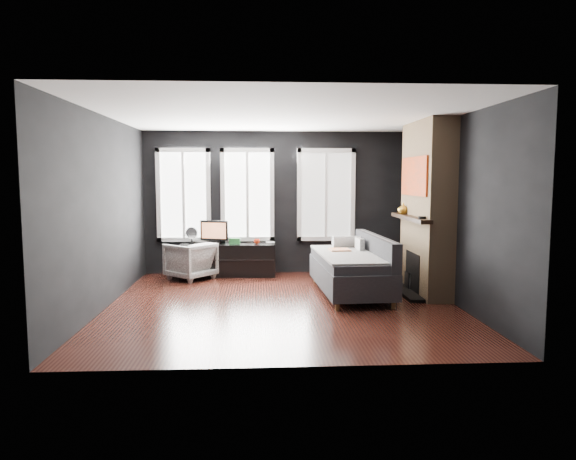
{
  "coord_description": "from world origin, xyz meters",
  "views": [
    {
      "loc": [
        -0.33,
        -7.3,
        1.83
      ],
      "look_at": [
        0.1,
        0.3,
        1.05
      ],
      "focal_mm": 32.0,
      "sensor_mm": 36.0,
      "label": 1
    }
  ],
  "objects": [
    {
      "name": "sofa",
      "position": [
        1.1,
        0.6,
        0.47
      ],
      "size": [
        1.18,
        2.21,
        0.93
      ],
      "primitive_type": null,
      "rotation": [
        0.0,
        0.0,
        0.05
      ],
      "color": "#28272A",
      "rests_on": "floor"
    },
    {
      "name": "fireplace",
      "position": [
        2.3,
        0.6,
        1.35
      ],
      "size": [
        0.7,
        1.62,
        2.7
      ],
      "primitive_type": null,
      "color": "#93724C",
      "rests_on": "floor"
    },
    {
      "name": "floor",
      "position": [
        0.0,
        0.0,
        0.0
      ],
      "size": [
        5.0,
        5.0,
        0.0
      ],
      "primitive_type": "plane",
      "color": "black",
      "rests_on": "ground"
    },
    {
      "name": "armchair",
      "position": [
        -1.57,
        1.95,
        0.37
      ],
      "size": [
        0.97,
        0.98,
        0.74
      ],
      "primitive_type": "imported",
      "rotation": [
        0.0,
        0.0,
        -2.29
      ],
      "color": "white",
      "rests_on": "floor"
    },
    {
      "name": "mug",
      "position": [
        -0.38,
        2.16,
        0.66
      ],
      "size": [
        0.13,
        0.11,
        0.11
      ],
      "primitive_type": "imported",
      "rotation": [
        0.0,
        0.0,
        0.24
      ],
      "color": "red",
      "rests_on": "media_console"
    },
    {
      "name": "stripe_pillow",
      "position": [
        1.32,
        0.99,
        0.67
      ],
      "size": [
        0.1,
        0.34,
        0.33
      ],
      "primitive_type": "cube",
      "rotation": [
        0.0,
        0.0,
        0.07
      ],
      "color": "gray",
      "rests_on": "sofa"
    },
    {
      "name": "book",
      "position": [
        -0.2,
        2.28,
        0.72
      ],
      "size": [
        0.16,
        0.02,
        0.22
      ],
      "primitive_type": "imported",
      "rotation": [
        0.0,
        0.0,
        0.01
      ],
      "color": "beige",
      "rests_on": "media_console"
    },
    {
      "name": "storage_box",
      "position": [
        -0.79,
        2.16,
        0.66
      ],
      "size": [
        0.2,
        0.13,
        0.11
      ],
      "primitive_type": "cube",
      "rotation": [
        0.0,
        0.0,
        -0.04
      ],
      "color": "#287033",
      "rests_on": "media_console"
    },
    {
      "name": "desk_fan",
      "position": [
        -1.59,
        2.3,
        0.76
      ],
      "size": [
        0.26,
        0.26,
        0.32
      ],
      "primitive_type": null,
      "rotation": [
        0.0,
        0.0,
        -0.17
      ],
      "color": "#A1A1A1",
      "rests_on": "media_console"
    },
    {
      "name": "wall_right",
      "position": [
        2.5,
        0.0,
        1.35
      ],
      "size": [
        0.02,
        5.0,
        2.7
      ],
      "primitive_type": "cube",
      "color": "black",
      "rests_on": "ground"
    },
    {
      "name": "ceiling",
      "position": [
        0.0,
        0.0,
        2.7
      ],
      "size": [
        5.0,
        5.0,
        0.0
      ],
      "primitive_type": "plane",
      "color": "white",
      "rests_on": "ground"
    },
    {
      "name": "mantel_clock",
      "position": [
        2.05,
        0.05,
        1.25
      ],
      "size": [
        0.14,
        0.14,
        0.04
      ],
      "primitive_type": "cylinder",
      "rotation": [
        0.0,
        0.0,
        -0.33
      ],
      "color": "black",
      "rests_on": "fireplace"
    },
    {
      "name": "media_console",
      "position": [
        -0.91,
        2.24,
        0.3
      ],
      "size": [
        1.77,
        0.61,
        0.6
      ],
      "primitive_type": null,
      "rotation": [
        0.0,
        0.0,
        -0.03
      ],
      "color": "black",
      "rests_on": "floor"
    },
    {
      "name": "mantel_vase",
      "position": [
        2.05,
        1.05,
        1.32
      ],
      "size": [
        0.22,
        0.23,
        0.18
      ],
      "primitive_type": "imported",
      "rotation": [
        0.0,
        0.0,
        -0.29
      ],
      "color": "gold",
      "rests_on": "fireplace"
    },
    {
      "name": "windows",
      "position": [
        -0.45,
        2.46,
        2.38
      ],
      "size": [
        4.0,
        0.16,
        1.76
      ],
      "primitive_type": null,
      "color": "white",
      "rests_on": "wall_back"
    },
    {
      "name": "monitor",
      "position": [
        -1.17,
        2.26,
        0.85
      ],
      "size": [
        0.56,
        0.27,
        0.49
      ],
      "primitive_type": null,
      "rotation": [
        0.0,
        0.0,
        -0.29
      ],
      "color": "black",
      "rests_on": "media_console"
    },
    {
      "name": "wall_back",
      "position": [
        0.0,
        2.5,
        1.35
      ],
      "size": [
        5.0,
        0.02,
        2.7
      ],
      "primitive_type": "cube",
      "color": "black",
      "rests_on": "ground"
    },
    {
      "name": "wall_left",
      "position": [
        -2.5,
        0.0,
        1.35
      ],
      "size": [
        0.02,
        5.0,
        2.7
      ],
      "primitive_type": "cube",
      "color": "black",
      "rests_on": "ground"
    }
  ]
}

